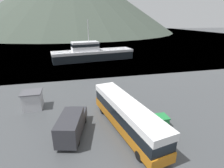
{
  "coord_description": "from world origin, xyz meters",
  "views": [
    {
      "loc": [
        -6.12,
        -9.72,
        11.4
      ],
      "look_at": [
        -0.36,
        14.69,
        2.0
      ],
      "focal_mm": 28.0,
      "sensor_mm": 36.0,
      "label": 1
    }
  ],
  "objects_px": {
    "tour_bus": "(126,115)",
    "dock_kiosk": "(33,100)",
    "delivery_van": "(72,124)",
    "fishing_boat": "(92,53)",
    "storage_bin": "(161,120)"
  },
  "relations": [
    {
      "from": "dock_kiosk",
      "to": "delivery_van",
      "type": "bearing_deg",
      "value": -55.21
    },
    {
      "from": "dock_kiosk",
      "to": "fishing_boat",
      "type": "bearing_deg",
      "value": 67.52
    },
    {
      "from": "tour_bus",
      "to": "fishing_boat",
      "type": "height_order",
      "value": "fishing_boat"
    },
    {
      "from": "fishing_boat",
      "to": "storage_bin",
      "type": "distance_m",
      "value": 35.48
    },
    {
      "from": "tour_bus",
      "to": "fishing_boat",
      "type": "xyz_separation_m",
      "value": [
        0.77,
        35.24,
        0.21
      ]
    },
    {
      "from": "delivery_van",
      "to": "storage_bin",
      "type": "xyz_separation_m",
      "value": [
        9.9,
        -0.44,
        -0.73
      ]
    },
    {
      "from": "tour_bus",
      "to": "dock_kiosk",
      "type": "height_order",
      "value": "tour_bus"
    },
    {
      "from": "tour_bus",
      "to": "delivery_van",
      "type": "xyz_separation_m",
      "value": [
        -5.68,
        0.39,
        -0.56
      ]
    },
    {
      "from": "delivery_van",
      "to": "dock_kiosk",
      "type": "height_order",
      "value": "delivery_van"
    },
    {
      "from": "fishing_boat",
      "to": "storage_bin",
      "type": "bearing_deg",
      "value": -2.52
    },
    {
      "from": "delivery_van",
      "to": "storage_bin",
      "type": "height_order",
      "value": "delivery_van"
    },
    {
      "from": "delivery_van",
      "to": "fishing_boat",
      "type": "height_order",
      "value": "fishing_boat"
    },
    {
      "from": "delivery_van",
      "to": "dock_kiosk",
      "type": "relative_size",
      "value": 2.56
    },
    {
      "from": "tour_bus",
      "to": "dock_kiosk",
      "type": "relative_size",
      "value": 4.97
    },
    {
      "from": "tour_bus",
      "to": "dock_kiosk",
      "type": "xyz_separation_m",
      "value": [
        -10.68,
        7.58,
        -0.65
      ]
    }
  ]
}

